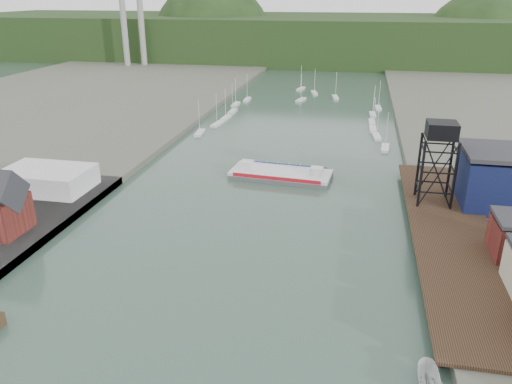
% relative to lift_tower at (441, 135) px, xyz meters
% --- Properties ---
extents(east_pier, '(14.00, 70.00, 2.45)m').
position_rel_lift_tower_xyz_m(east_pier, '(2.00, -13.00, -13.75)').
color(east_pier, black).
rests_on(east_pier, ground).
extents(white_shed, '(18.00, 12.00, 4.50)m').
position_rel_lift_tower_xyz_m(white_shed, '(-79.00, -8.00, -11.80)').
color(white_shed, silver).
rests_on(white_shed, west_quay).
extents(lift_tower, '(6.50, 6.50, 16.00)m').
position_rel_lift_tower_xyz_m(lift_tower, '(0.00, 0.00, 0.00)').
color(lift_tower, black).
rests_on(lift_tower, east_pier).
extents(marina_sailboats, '(57.71, 92.65, 0.90)m').
position_rel_lift_tower_xyz_m(marina_sailboats, '(-34.92, 80.46, -15.30)').
color(marina_sailboats, silver).
rests_on(marina_sailboats, ground).
extents(smokestacks, '(11.20, 8.20, 60.00)m').
position_rel_lift_tower_xyz_m(smokestacks, '(-141.00, 174.50, 14.35)').
color(smokestacks, gray).
rests_on(smokestacks, ground).
extents(distant_hills, '(500.00, 120.00, 80.00)m').
position_rel_lift_tower_xyz_m(distant_hills, '(-38.98, 243.35, -5.27)').
color(distant_hills, black).
rests_on(distant_hills, ground).
extents(chain_ferry, '(23.93, 11.21, 3.35)m').
position_rel_lift_tower_xyz_m(chain_ferry, '(-32.22, 12.98, -14.69)').
color(chain_ferry, '#515153').
rests_on(chain_ferry, ground).
extents(motorboat, '(2.43, 6.39, 2.46)m').
position_rel_lift_tower_xyz_m(motorboat, '(-5.85, -50.41, -14.42)').
color(motorboat, silver).
rests_on(motorboat, ground).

